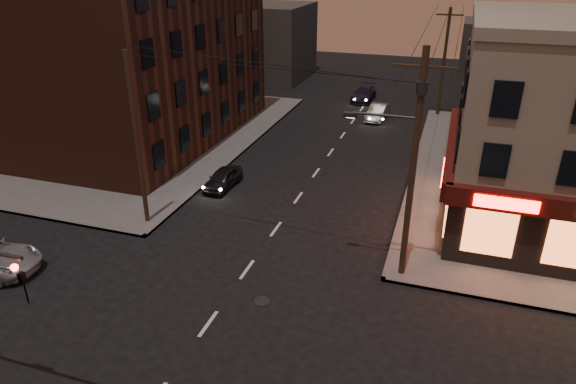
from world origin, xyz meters
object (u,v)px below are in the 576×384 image
at_px(fire_hydrant, 408,208).
at_px(sedan_far, 364,94).
at_px(sedan_near, 223,178).
at_px(sedan_mid, 378,112).

bearing_deg(fire_hydrant, sedan_far, 106.23).
height_order(sedan_near, sedan_mid, sedan_mid).
distance_m(sedan_near, sedan_mid, 18.43).
bearing_deg(sedan_mid, sedan_far, 116.77).
bearing_deg(fire_hydrant, sedan_mid, 104.39).
height_order(sedan_mid, sedan_far, sedan_far).
xyz_separation_m(sedan_mid, fire_hydrant, (4.49, -17.50, -0.11)).
relative_size(sedan_near, sedan_mid, 0.88).
relative_size(sedan_mid, fire_hydrant, 5.58).
relative_size(sedan_near, fire_hydrant, 4.92).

